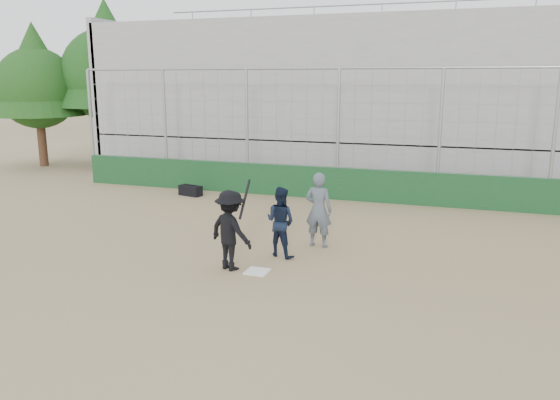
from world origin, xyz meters
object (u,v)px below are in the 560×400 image
(batter_at_plate, at_px, (231,230))
(umpire, at_px, (318,213))
(catcher_crouched, at_px, (280,233))
(equipment_bag, at_px, (190,190))

(batter_at_plate, relative_size, umpire, 1.16)
(batter_at_plate, distance_m, umpire, 2.36)
(batter_at_plate, bearing_deg, catcher_crouched, 57.79)
(catcher_crouched, height_order, umpire, umpire)
(batter_at_plate, xyz_separation_m, equipment_bag, (-4.04, 5.99, -0.63))
(batter_at_plate, distance_m, catcher_crouched, 1.29)
(umpire, xyz_separation_m, equipment_bag, (-5.30, 3.99, -0.60))
(umpire, bearing_deg, catcher_crouched, 63.26)
(catcher_crouched, relative_size, umpire, 0.68)
(umpire, relative_size, equipment_bag, 1.85)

